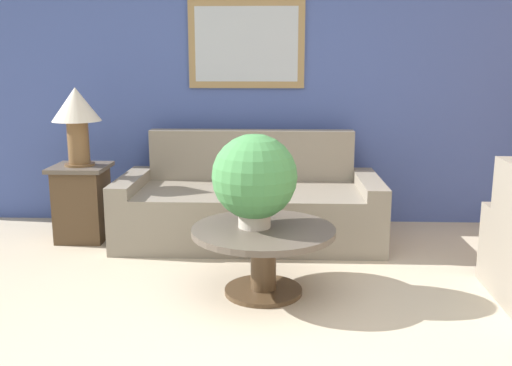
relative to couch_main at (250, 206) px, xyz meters
The scene contains 6 objects.
wall_back 1.21m from the couch_main, 71.43° to the left, with size 6.99×0.09×2.60m.
couch_main is the anchor object (origin of this frame).
coffee_table 1.18m from the couch_main, 82.79° to the right, with size 0.93×0.93×0.44m.
side_table 1.42m from the couch_main, behind, with size 0.46×0.46×0.64m.
table_lamp 1.62m from the couch_main, behind, with size 0.40×0.40×0.64m.
potted_plant_on_table 1.25m from the couch_main, 85.57° to the right, with size 0.55×0.55×0.60m.
Camera 1 is at (0.02, -2.52, 1.49)m, focal length 40.00 mm.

